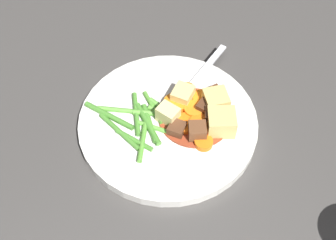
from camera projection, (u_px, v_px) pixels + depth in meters
name	position (u px, v px, depth m)	size (l,w,h in m)	color
ground_plane	(168.00, 126.00, 0.65)	(3.00, 3.00, 0.00)	#423F3D
dinner_plate	(168.00, 123.00, 0.64)	(0.26, 0.26, 0.02)	white
stew_sauce	(195.00, 117.00, 0.64)	(0.11, 0.11, 0.00)	#93381E
carrot_slice_0	(201.00, 126.00, 0.62)	(0.04, 0.04, 0.01)	orange
carrot_slice_1	(186.00, 91.00, 0.66)	(0.03, 0.03, 0.01)	orange
carrot_slice_2	(175.00, 104.00, 0.65)	(0.03, 0.03, 0.01)	orange
carrot_slice_3	(204.00, 143.00, 0.61)	(0.03, 0.03, 0.01)	orange
carrot_slice_4	(201.00, 99.00, 0.65)	(0.03, 0.03, 0.01)	orange
carrot_slice_5	(225.00, 115.00, 0.64)	(0.03, 0.03, 0.01)	orange
carrot_slice_6	(186.00, 124.00, 0.63)	(0.03, 0.03, 0.01)	orange
carrot_slice_7	(193.00, 108.00, 0.64)	(0.03, 0.03, 0.01)	orange
potato_chunk_0	(221.00, 122.00, 0.62)	(0.04, 0.04, 0.03)	#DBBC6B
potato_chunk_1	(216.00, 102.00, 0.64)	(0.03, 0.03, 0.03)	#DBBC6B
potato_chunk_2	(183.00, 96.00, 0.65)	(0.03, 0.03, 0.03)	#E5CC7A
potato_chunk_3	(170.00, 116.00, 0.62)	(0.03, 0.02, 0.03)	#EAD68C
meat_chunk_0	(208.00, 109.00, 0.64)	(0.02, 0.03, 0.02)	#4C2B19
meat_chunk_1	(212.00, 117.00, 0.63)	(0.02, 0.02, 0.02)	#56331E
meat_chunk_2	(177.00, 129.00, 0.62)	(0.02, 0.02, 0.02)	#56331E
meat_chunk_3	(197.00, 131.00, 0.61)	(0.02, 0.02, 0.02)	brown
meat_chunk_4	(214.00, 95.00, 0.65)	(0.02, 0.02, 0.02)	#4C2B19
green_bean_0	(134.00, 140.00, 0.61)	(0.01, 0.01, 0.06)	#4C8E33
green_bean_1	(109.00, 116.00, 0.64)	(0.01, 0.01, 0.08)	#4C8E33
green_bean_2	(152.00, 113.00, 0.64)	(0.01, 0.01, 0.06)	#66AD42
green_bean_3	(164.00, 116.00, 0.64)	(0.01, 0.01, 0.06)	#66AD42
green_bean_4	(153.00, 108.00, 0.65)	(0.01, 0.01, 0.06)	#599E38
green_bean_5	(149.00, 121.00, 0.63)	(0.01, 0.01, 0.07)	#4C8E33
green_bean_6	(163.00, 110.00, 0.64)	(0.01, 0.01, 0.06)	#66AD42
green_bean_7	(143.00, 140.00, 0.61)	(0.01, 0.01, 0.07)	#599E38
green_bean_8	(116.00, 110.00, 0.64)	(0.01, 0.01, 0.05)	#66AD42
green_bean_9	(148.00, 124.00, 0.63)	(0.01, 0.01, 0.08)	#4C8E33
green_bean_10	(119.00, 130.00, 0.62)	(0.01, 0.01, 0.08)	#4C8E33
green_bean_11	(136.00, 114.00, 0.64)	(0.01, 0.01, 0.08)	#4C8E33
green_bean_12	(158.00, 129.00, 0.62)	(0.01, 0.01, 0.07)	#66AD42
fork	(194.00, 83.00, 0.68)	(0.15, 0.12, 0.00)	silver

